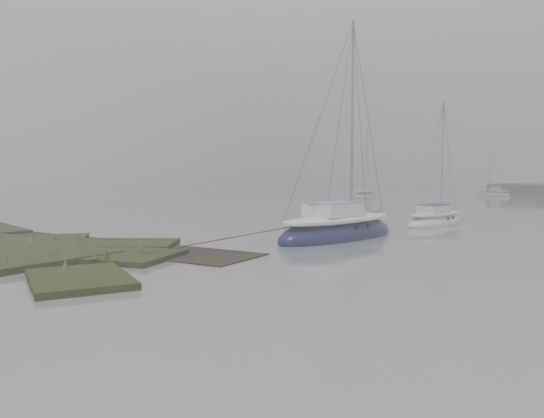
# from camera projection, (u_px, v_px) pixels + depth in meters

# --- Properties ---
(ground) EXTENTS (160.00, 160.00, 0.00)m
(ground) POSITION_uv_depth(u_px,v_px,m) (441.00, 212.00, 39.19)
(ground) COLOR gray
(ground) RESTS_ON ground
(sailboat_main) EXTENTS (3.52, 7.78, 10.59)m
(sailboat_main) POSITION_uv_depth(u_px,v_px,m) (338.00, 231.00, 23.85)
(sailboat_main) COLOR #15183E
(sailboat_main) RESTS_ON ground
(sailboat_white) EXTENTS (2.48, 5.51, 7.51)m
(sailboat_white) POSITION_uv_depth(u_px,v_px,m) (435.00, 221.00, 29.75)
(sailboat_white) COLOR white
(sailboat_white) RESTS_ON ground
(sailboat_far_a) EXTENTS (3.50, 6.27, 8.41)m
(sailboat_far_a) POSITION_uv_depth(u_px,v_px,m) (365.00, 195.00, 59.80)
(sailboat_far_a) COLOR #B5BBC0
(sailboat_far_a) RESTS_ON ground
(sailboat_far_c) EXTENTS (5.09, 3.88, 6.98)m
(sailboat_far_c) POSITION_uv_depth(u_px,v_px,m) (493.00, 194.00, 63.91)
(sailboat_far_c) COLOR #B5BAC0
(sailboat_far_c) RESTS_ON ground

